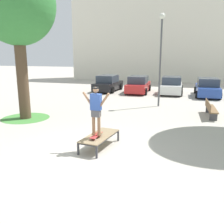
{
  "coord_description": "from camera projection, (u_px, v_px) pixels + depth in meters",
  "views": [
    {
      "loc": [
        3.15,
        -7.47,
        3.28
      ],
      "look_at": [
        0.18,
        1.99,
        1.0
      ],
      "focal_mm": 39.39,
      "sensor_mm": 36.0,
      "label": 1
    }
  ],
  "objects": [
    {
      "name": "car_white",
      "position": [
        172.0,
        86.0,
        21.57
      ],
      "size": [
        2.02,
        4.25,
        1.5
      ],
      "color": "silver",
      "rests_on": "ground"
    },
    {
      "name": "tree_near_left",
      "position": [
        17.0,
        5.0,
        11.95
      ],
      "size": [
        3.8,
        3.8,
        7.75
      ],
      "color": "brown",
      "rests_on": "ground"
    },
    {
      "name": "skater",
      "position": [
        96.0,
        108.0,
        8.44
      ],
      "size": [
        1.0,
        0.29,
        1.69
      ],
      "color": "#8E6647",
      "rests_on": "skateboard"
    },
    {
      "name": "park_bench",
      "position": [
        210.0,
        108.0,
        13.52
      ],
      "size": [
        0.54,
        2.42,
        0.83
      ],
      "color": "brown",
      "rests_on": "ground"
    },
    {
      "name": "car_black",
      "position": [
        108.0,
        84.0,
        23.11
      ],
      "size": [
        2.0,
        4.24,
        1.5
      ],
      "color": "black",
      "rests_on": "ground"
    },
    {
      "name": "car_blue",
      "position": [
        207.0,
        88.0,
        20.14
      ],
      "size": [
        2.0,
        4.24,
        1.5
      ],
      "color": "#28479E",
      "rests_on": "ground"
    },
    {
      "name": "car_red",
      "position": [
        138.0,
        85.0,
        22.12
      ],
      "size": [
        2.03,
        4.26,
        1.5
      ],
      "color": "red",
      "rests_on": "ground"
    },
    {
      "name": "building_facade",
      "position": [
        192.0,
        29.0,
        30.83
      ],
      "size": [
        31.35,
        4.0,
        13.07
      ],
      "primitive_type": "cube",
      "color": "silver",
      "rests_on": "ground"
    },
    {
      "name": "grass_patch_near_left",
      "position": [
        26.0,
        118.0,
        13.22
      ],
      "size": [
        2.52,
        2.52,
        0.01
      ],
      "primitive_type": "cylinder",
      "color": "#47893D",
      "rests_on": "ground"
    },
    {
      "name": "skateboard",
      "position": [
        96.0,
        135.0,
        8.66
      ],
      "size": [
        0.22,
        0.8,
        0.09
      ],
      "color": "#B23333",
      "rests_on": "skate_box"
    },
    {
      "name": "light_post",
      "position": [
        161.0,
        47.0,
        15.47
      ],
      "size": [
        0.36,
        0.36,
        5.83
      ],
      "color": "#4C4C51",
      "rests_on": "ground"
    },
    {
      "name": "ground_plane",
      "position": [
        90.0,
        152.0,
        8.6
      ],
      "size": [
        120.0,
        120.0,
        0.0
      ],
      "primitive_type": "plane",
      "color": "#B2AA9E"
    },
    {
      "name": "skate_box",
      "position": [
        100.0,
        137.0,
        8.91
      ],
      "size": [
        0.97,
        1.97,
        0.46
      ],
      "color": "#38383D",
      "rests_on": "ground"
    }
  ]
}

